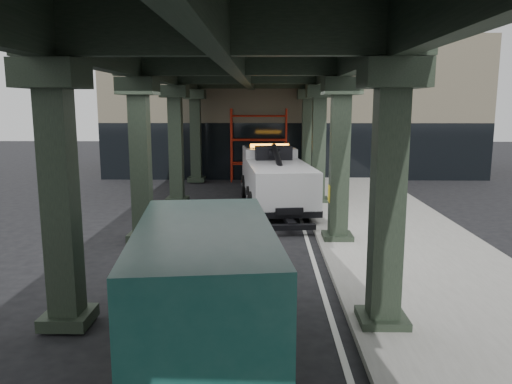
# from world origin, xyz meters

# --- Properties ---
(ground) EXTENTS (90.00, 90.00, 0.00)m
(ground) POSITION_xyz_m (0.00, 0.00, 0.00)
(ground) COLOR black
(ground) RESTS_ON ground
(sidewalk) EXTENTS (5.00, 40.00, 0.15)m
(sidewalk) POSITION_xyz_m (4.50, 2.00, 0.07)
(sidewalk) COLOR gray
(sidewalk) RESTS_ON ground
(lane_stripe) EXTENTS (0.12, 38.00, 0.01)m
(lane_stripe) POSITION_xyz_m (1.70, 2.00, 0.01)
(lane_stripe) COLOR silver
(lane_stripe) RESTS_ON ground
(viaduct) EXTENTS (7.40, 32.00, 6.40)m
(viaduct) POSITION_xyz_m (-0.40, 2.00, 5.46)
(viaduct) COLOR black
(viaduct) RESTS_ON ground
(building) EXTENTS (22.00, 10.00, 8.00)m
(building) POSITION_xyz_m (2.00, 20.00, 4.00)
(building) COLOR #C6B793
(building) RESTS_ON ground
(scaffolding) EXTENTS (3.08, 0.88, 4.00)m
(scaffolding) POSITION_xyz_m (0.00, 14.64, 2.11)
(scaffolding) COLOR #AD1E0D
(scaffolding) RESTS_ON ground
(tow_truck) EXTENTS (3.08, 8.19, 2.63)m
(tow_truck) POSITION_xyz_m (0.74, 7.49, 1.28)
(tow_truck) COLOR black
(tow_truck) RESTS_ON ground
(towed_van) EXTENTS (2.89, 5.99, 2.34)m
(towed_van) POSITION_xyz_m (-0.62, -5.07, 1.26)
(towed_van) COLOR #12413B
(towed_van) RESTS_ON ground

